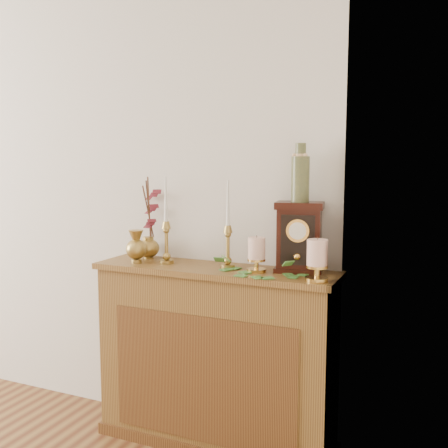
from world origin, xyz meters
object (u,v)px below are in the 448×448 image
at_px(candlestick_left, 166,235).
at_px(ginger_jar, 152,221).
at_px(candlestick_center, 228,240).
at_px(mantel_clock, 299,238).
at_px(bud_vase, 136,247).
at_px(ceramic_vase, 300,176).

bearing_deg(candlestick_left, ginger_jar, 143.94).
distance_m(candlestick_center, mantel_clock, 0.35).
xyz_separation_m(bud_vase, ginger_jar, (-0.01, 0.17, 0.11)).
xyz_separation_m(candlestick_center, ginger_jar, (-0.49, 0.09, 0.06)).
bearing_deg(mantel_clock, candlestick_left, 177.31).
height_order(candlestick_left, ceramic_vase, ceramic_vase).
bearing_deg(bud_vase, mantel_clock, 9.37).
xyz_separation_m(mantel_clock, ceramic_vase, (-0.00, 0.00, 0.29)).
distance_m(candlestick_left, ginger_jar, 0.20).
height_order(candlestick_left, candlestick_center, candlestick_left).
height_order(bud_vase, ceramic_vase, ceramic_vase).
height_order(candlestick_left, bud_vase, candlestick_left).
bearing_deg(mantel_clock, bud_vase, 179.79).
bearing_deg(candlestick_center, bud_vase, -170.63).
distance_m(candlestick_left, candlestick_center, 0.33).
xyz_separation_m(candlestick_center, mantel_clock, (0.34, 0.06, 0.02)).
xyz_separation_m(candlestick_left, candlestick_center, (0.33, 0.03, -0.00)).
height_order(bud_vase, ginger_jar, ginger_jar).
xyz_separation_m(candlestick_left, ginger_jar, (-0.16, 0.12, 0.05)).
bearing_deg(ginger_jar, ceramic_vase, -2.11).
xyz_separation_m(ginger_jar, ceramic_vase, (0.83, -0.03, 0.26)).
relative_size(candlestick_left, mantel_clock, 1.34).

